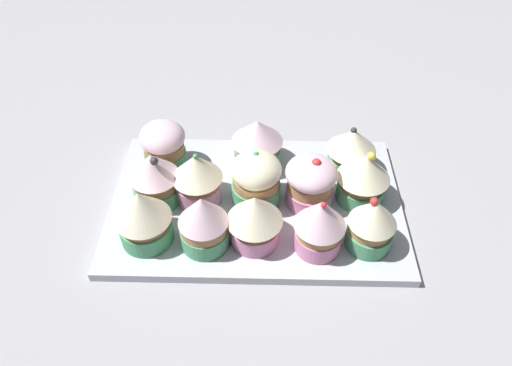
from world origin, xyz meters
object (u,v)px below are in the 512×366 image
at_px(cupcake_3, 320,224).
at_px(cupcake_10, 164,146).
at_px(cupcake_6, 197,180).
at_px(cupcake_7, 258,177).
at_px(cupcake_2, 254,218).
at_px(cupcake_1, 203,222).
at_px(cupcake_11, 258,142).
at_px(cupcake_8, 310,180).
at_px(baking_tray, 256,203).
at_px(cupcake_5, 154,179).
at_px(cupcake_9, 363,177).
at_px(cupcake_0, 143,216).
at_px(cupcake_12, 351,150).
at_px(cupcake_4, 372,223).

distance_m(cupcake_3, cupcake_10, 0.24).
distance_m(cupcake_6, cupcake_7, 0.07).
bearing_deg(cupcake_2, cupcake_1, -173.27).
bearing_deg(cupcake_11, cupcake_7, -88.00).
bearing_deg(cupcake_6, cupcake_8, 2.76).
distance_m(baking_tray, cupcake_1, 0.10).
distance_m(cupcake_1, cupcake_2, 0.06).
xyz_separation_m(cupcake_1, cupcake_5, (-0.07, 0.07, -0.00)).
bearing_deg(cupcake_5, cupcake_1, -44.99).
relative_size(cupcake_9, cupcake_10, 1.07).
xyz_separation_m(cupcake_9, cupcake_10, (-0.25, 0.05, -0.00)).
bearing_deg(cupcake_5, cupcake_3, -19.28).
relative_size(cupcake_1, cupcake_10, 1.09).
bearing_deg(cupcake_2, cupcake_10, 134.32).
height_order(cupcake_1, cupcake_2, cupcake_1).
distance_m(cupcake_5, cupcake_11, 0.14).
xyz_separation_m(cupcake_3, cupcake_10, (-0.19, 0.13, -0.00)).
relative_size(cupcake_6, cupcake_8, 1.07).
bearing_deg(cupcake_8, cupcake_10, 162.54).
height_order(cupcake_0, cupcake_12, cupcake_0).
height_order(cupcake_1, cupcake_7, same).
height_order(cupcake_2, cupcake_4, cupcake_4).
distance_m(cupcake_5, cupcake_8, 0.19).
xyz_separation_m(cupcake_0, cupcake_5, (0.00, 0.06, -0.00)).
xyz_separation_m(cupcake_3, cupcake_11, (-0.07, 0.14, -0.00)).
height_order(cupcake_4, cupcake_8, cupcake_4).
distance_m(cupcake_6, cupcake_10, 0.08).
relative_size(cupcake_1, cupcake_11, 1.05).
relative_size(cupcake_6, cupcake_12, 1.08).
relative_size(cupcake_0, cupcake_7, 1.01).
bearing_deg(cupcake_4, cupcake_5, 165.99).
distance_m(cupcake_2, cupcake_12, 0.17).
relative_size(cupcake_9, cupcake_12, 1.05).
xyz_separation_m(cupcake_1, cupcake_12, (0.18, 0.13, -0.00)).
relative_size(cupcake_7, cupcake_12, 1.06).
height_order(cupcake_4, cupcake_11, cupcake_4).
xyz_separation_m(cupcake_4, cupcake_7, (-0.13, 0.07, -0.00)).
relative_size(cupcake_6, cupcake_7, 1.01).
bearing_deg(baking_tray, cupcake_8, 2.13).
xyz_separation_m(cupcake_6, cupcake_12, (0.19, 0.06, -0.00)).
relative_size(cupcake_3, cupcake_12, 1.11).
xyz_separation_m(cupcake_0, cupcake_6, (0.05, 0.06, 0.00)).
bearing_deg(cupcake_0, cupcake_12, 26.52).
relative_size(cupcake_0, cupcake_1, 1.00).
xyz_separation_m(cupcake_3, cupcake_9, (0.06, 0.08, -0.00)).
height_order(cupcake_0, cupcake_4, same).
relative_size(cupcake_4, cupcake_11, 1.05).
height_order(cupcake_0, cupcake_9, cupcake_0).
xyz_separation_m(cupcake_0, cupcake_11, (0.13, 0.13, -0.00)).
height_order(cupcake_0, cupcake_3, cupcake_3).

